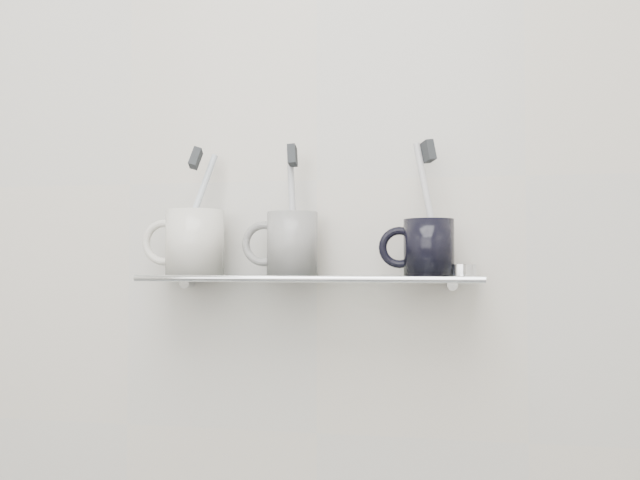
% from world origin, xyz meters
% --- Properties ---
extents(wall_back, '(2.50, 0.00, 2.50)m').
position_xyz_m(wall_back, '(0.00, 1.10, 1.25)').
color(wall_back, beige).
rests_on(wall_back, ground).
extents(shelf_glass, '(0.50, 0.12, 0.01)m').
position_xyz_m(shelf_glass, '(0.00, 1.04, 1.10)').
color(shelf_glass, silver).
rests_on(shelf_glass, wall_back).
extents(shelf_rail, '(0.50, 0.01, 0.01)m').
position_xyz_m(shelf_rail, '(0.00, 0.98, 1.10)').
color(shelf_rail, silver).
rests_on(shelf_rail, shelf_glass).
extents(bracket_left, '(0.02, 0.03, 0.02)m').
position_xyz_m(bracket_left, '(-0.21, 1.09, 1.09)').
color(bracket_left, silver).
rests_on(bracket_left, wall_back).
extents(bracket_right, '(0.02, 0.03, 0.02)m').
position_xyz_m(bracket_right, '(0.21, 1.09, 1.09)').
color(bracket_right, silver).
rests_on(bracket_right, wall_back).
extents(mug_left, '(0.11, 0.11, 0.10)m').
position_xyz_m(mug_left, '(-0.18, 1.04, 1.15)').
color(mug_left, silver).
rests_on(mug_left, shelf_glass).
extents(mug_left_handle, '(0.07, 0.01, 0.07)m').
position_xyz_m(mug_left_handle, '(-0.23, 1.04, 1.15)').
color(mug_left_handle, silver).
rests_on(mug_left_handle, mug_left).
extents(toothbrush_left, '(0.05, 0.07, 0.18)m').
position_xyz_m(toothbrush_left, '(-0.18, 1.04, 1.20)').
color(toothbrush_left, silver).
rests_on(toothbrush_left, mug_left).
extents(bristles_left, '(0.02, 0.03, 0.04)m').
position_xyz_m(bristles_left, '(-0.18, 1.04, 1.28)').
color(bristles_left, '#26292C').
rests_on(bristles_left, toothbrush_left).
extents(mug_center, '(0.09, 0.09, 0.09)m').
position_xyz_m(mug_center, '(-0.03, 1.04, 1.15)').
color(mug_center, white).
rests_on(mug_center, shelf_glass).
extents(mug_center_handle, '(0.07, 0.01, 0.07)m').
position_xyz_m(mug_center_handle, '(-0.07, 1.04, 1.15)').
color(mug_center_handle, white).
rests_on(mug_center_handle, mug_center).
extents(toothbrush_center, '(0.03, 0.04, 0.19)m').
position_xyz_m(toothbrush_center, '(-0.03, 1.04, 1.20)').
color(toothbrush_center, '#A6A7A9').
rests_on(toothbrush_center, mug_center).
extents(bristles_center, '(0.02, 0.03, 0.03)m').
position_xyz_m(bristles_center, '(-0.03, 1.04, 1.28)').
color(bristles_center, '#26292C').
rests_on(bristles_center, toothbrush_center).
extents(mug_right, '(0.10, 0.10, 0.08)m').
position_xyz_m(mug_right, '(0.18, 1.04, 1.14)').
color(mug_right, black).
rests_on(mug_right, shelf_glass).
extents(mug_right_handle, '(0.06, 0.01, 0.06)m').
position_xyz_m(mug_right_handle, '(0.13, 1.04, 1.14)').
color(mug_right_handle, black).
rests_on(mug_right_handle, mug_right).
extents(toothbrush_right, '(0.05, 0.03, 0.19)m').
position_xyz_m(toothbrush_right, '(0.18, 1.04, 1.20)').
color(toothbrush_right, silver).
rests_on(toothbrush_right, mug_right).
extents(bristles_right, '(0.03, 0.03, 0.03)m').
position_xyz_m(bristles_right, '(0.18, 1.04, 1.28)').
color(bristles_right, '#26292C').
rests_on(bristles_right, toothbrush_right).
extents(chrome_cap, '(0.04, 0.04, 0.02)m').
position_xyz_m(chrome_cap, '(0.22, 1.04, 1.11)').
color(chrome_cap, silver).
rests_on(chrome_cap, shelf_glass).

